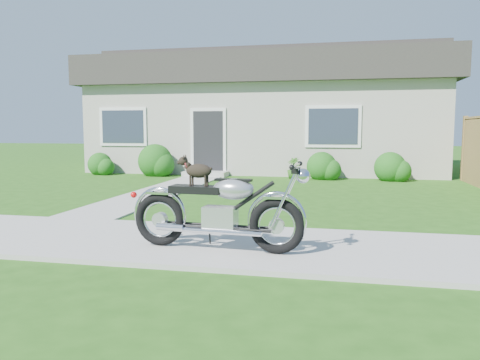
# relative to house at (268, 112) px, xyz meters

# --- Properties ---
(ground) EXTENTS (80.00, 80.00, 0.00)m
(ground) POSITION_rel_house_xyz_m (0.00, -11.99, -2.16)
(ground) COLOR #235114
(ground) RESTS_ON ground
(sidewalk) EXTENTS (24.00, 2.20, 0.04)m
(sidewalk) POSITION_rel_house_xyz_m (0.00, -11.99, -2.14)
(sidewalk) COLOR #9E9B93
(sidewalk) RESTS_ON ground
(walkway) EXTENTS (1.20, 8.00, 0.03)m
(walkway) POSITION_rel_house_xyz_m (-1.50, -6.99, -2.14)
(walkway) COLOR #9E9B93
(walkway) RESTS_ON ground
(house) EXTENTS (12.60, 7.03, 4.50)m
(house) POSITION_rel_house_xyz_m (0.00, 0.00, 0.00)
(house) COLOR #B2AFA1
(house) RESTS_ON ground
(shrub_row) EXTENTS (10.18, 1.12, 1.12)m
(shrub_row) POSITION_rel_house_xyz_m (-0.63, -3.49, -1.74)
(shrub_row) COLOR #1E5817
(shrub_row) RESTS_ON ground
(potted_plant_left) EXTENTS (0.72, 0.75, 0.65)m
(potted_plant_left) POSITION_rel_house_xyz_m (-3.42, -3.44, -1.83)
(potted_plant_left) COLOR #155216
(potted_plant_left) RESTS_ON ground
(potted_plant_right) EXTENTS (0.49, 0.49, 0.65)m
(potted_plant_right) POSITION_rel_house_xyz_m (1.33, -3.44, -1.83)
(potted_plant_right) COLOR #295B19
(potted_plant_right) RESTS_ON ground
(motorcycle_with_dog) EXTENTS (2.22, 0.60, 1.13)m
(motorcycle_with_dog) POSITION_rel_house_xyz_m (1.31, -12.40, -1.61)
(motorcycle_with_dog) COLOR black
(motorcycle_with_dog) RESTS_ON sidewalk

